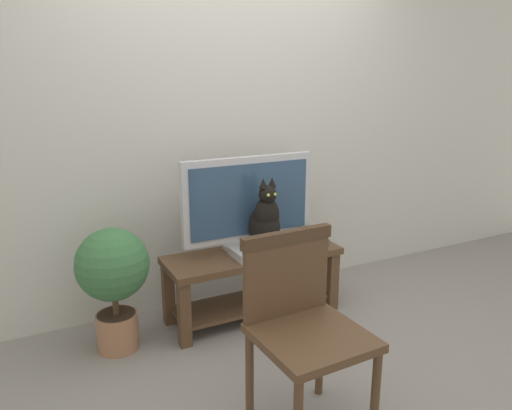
{
  "coord_description": "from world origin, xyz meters",
  "views": [
    {
      "loc": [
        -1.38,
        -2.22,
        1.62
      ],
      "look_at": [
        -0.0,
        0.48,
        0.81
      ],
      "focal_mm": 34.28,
      "sensor_mm": 36.0,
      "label": 1
    }
  ],
  "objects_px": {
    "cat": "(266,221)",
    "book_stack": "(310,237)",
    "media_box": "(264,250)",
    "tv": "(248,202)",
    "wooden_chair": "(301,316)",
    "tv_stand": "(253,273)",
    "potted_plant": "(113,275)"
  },
  "relations": [
    {
      "from": "cat",
      "to": "book_stack",
      "type": "height_order",
      "value": "cat"
    },
    {
      "from": "media_box",
      "to": "cat",
      "type": "height_order",
      "value": "cat"
    },
    {
      "from": "tv",
      "to": "wooden_chair",
      "type": "relative_size",
      "value": 1.01
    },
    {
      "from": "tv_stand",
      "to": "book_stack",
      "type": "relative_size",
      "value": 5.3
    },
    {
      "from": "tv_stand",
      "to": "cat",
      "type": "xyz_separation_m",
      "value": [
        0.06,
        -0.08,
        0.38
      ]
    },
    {
      "from": "wooden_chair",
      "to": "potted_plant",
      "type": "distance_m",
      "value": 1.23
    },
    {
      "from": "cat",
      "to": "potted_plant",
      "type": "xyz_separation_m",
      "value": [
        -0.97,
        0.08,
        -0.22
      ]
    },
    {
      "from": "tv_stand",
      "to": "wooden_chair",
      "type": "xyz_separation_m",
      "value": [
        -0.28,
        -1.04,
        0.23
      ]
    },
    {
      "from": "tv_stand",
      "to": "tv",
      "type": "distance_m",
      "value": 0.49
    },
    {
      "from": "tv_stand",
      "to": "potted_plant",
      "type": "bearing_deg",
      "value": 179.89
    },
    {
      "from": "book_stack",
      "to": "potted_plant",
      "type": "height_order",
      "value": "potted_plant"
    },
    {
      "from": "wooden_chair",
      "to": "media_box",
      "type": "bearing_deg",
      "value": 71.37
    },
    {
      "from": "wooden_chair",
      "to": "tv",
      "type": "bearing_deg",
      "value": 75.97
    },
    {
      "from": "tv_stand",
      "to": "book_stack",
      "type": "bearing_deg",
      "value": -5.62
    },
    {
      "from": "tv_stand",
      "to": "tv",
      "type": "height_order",
      "value": "tv"
    },
    {
      "from": "cat",
      "to": "wooden_chair",
      "type": "relative_size",
      "value": 0.51
    },
    {
      "from": "media_box",
      "to": "book_stack",
      "type": "relative_size",
      "value": 1.94
    },
    {
      "from": "tv",
      "to": "potted_plant",
      "type": "distance_m",
      "value": 0.97
    },
    {
      "from": "wooden_chair",
      "to": "potted_plant",
      "type": "bearing_deg",
      "value": 121.49
    },
    {
      "from": "cat",
      "to": "potted_plant",
      "type": "relative_size",
      "value": 0.62
    },
    {
      "from": "media_box",
      "to": "wooden_chair",
      "type": "height_order",
      "value": "wooden_chair"
    },
    {
      "from": "cat",
      "to": "potted_plant",
      "type": "distance_m",
      "value": 1.0
    },
    {
      "from": "media_box",
      "to": "book_stack",
      "type": "distance_m",
      "value": 0.37
    },
    {
      "from": "tv_stand",
      "to": "media_box",
      "type": "xyz_separation_m",
      "value": [
        0.06,
        -0.06,
        0.18
      ]
    },
    {
      "from": "tv_stand",
      "to": "media_box",
      "type": "relative_size",
      "value": 2.73
    },
    {
      "from": "tv_stand",
      "to": "book_stack",
      "type": "height_order",
      "value": "book_stack"
    },
    {
      "from": "tv_stand",
      "to": "wooden_chair",
      "type": "bearing_deg",
      "value": -104.79
    },
    {
      "from": "tv_stand",
      "to": "potted_plant",
      "type": "distance_m",
      "value": 0.93
    },
    {
      "from": "cat",
      "to": "book_stack",
      "type": "relative_size",
      "value": 2.1
    },
    {
      "from": "tv",
      "to": "cat",
      "type": "distance_m",
      "value": 0.18
    },
    {
      "from": "media_box",
      "to": "tv",
      "type": "bearing_deg",
      "value": 114.4
    },
    {
      "from": "tv_stand",
      "to": "potted_plant",
      "type": "xyz_separation_m",
      "value": [
        -0.92,
        0.0,
        0.16
      ]
    }
  ]
}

